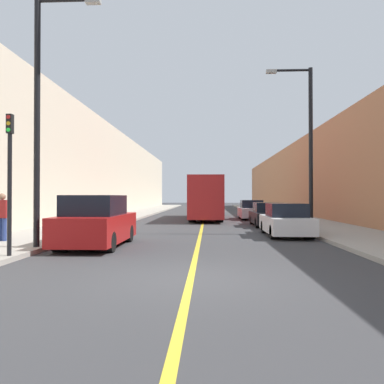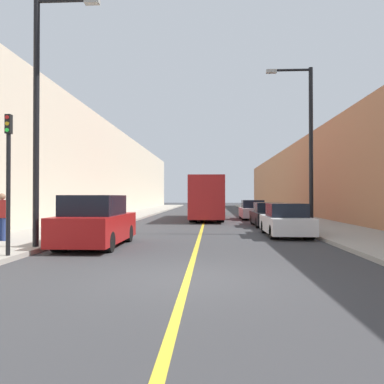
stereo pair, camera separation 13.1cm
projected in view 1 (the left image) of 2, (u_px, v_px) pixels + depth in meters
ground_plane at (190, 279)px, 8.26m from camera, size 200.00×200.00×0.00m
sidewalk_left at (137, 213)px, 38.55m from camera, size 3.89×72.00×0.15m
sidewalk_right at (274, 214)px, 37.92m from camera, size 3.89×72.00×0.15m
building_row_left at (99, 172)px, 38.77m from camera, size 4.00×72.00×8.72m
building_row_right at (313, 179)px, 37.78m from camera, size 4.00×72.00×7.27m
road_center_line at (205, 214)px, 38.23m from camera, size 0.16×72.00×0.01m
bus at (206, 197)px, 29.92m from camera, size 2.45×11.29×3.27m
parked_suv_left at (96, 223)px, 13.60m from camera, size 2.00×4.57×1.87m
car_right_near at (286, 221)px, 17.19m from camera, size 1.84×4.23×1.51m
car_right_mid at (267, 215)px, 22.92m from camera, size 1.79×4.49×1.46m
car_right_far at (251, 211)px, 29.78m from camera, size 1.85×4.22×1.54m
street_lamp_left at (42, 107)px, 12.51m from camera, size 2.24×0.24×8.36m
street_lamp_right at (307, 139)px, 18.09m from camera, size 2.24×0.24×7.92m
traffic_light at (10, 178)px, 10.60m from camera, size 0.16×0.18×4.02m
pedestrian at (2, 216)px, 14.10m from camera, size 0.40×0.25×1.80m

